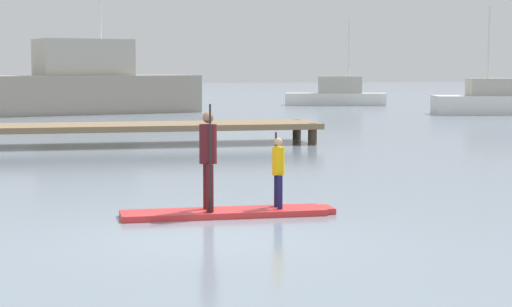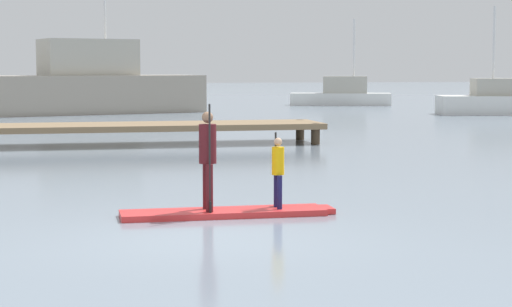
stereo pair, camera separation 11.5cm
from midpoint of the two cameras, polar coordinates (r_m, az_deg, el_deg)
ground_plane at (r=13.14m, az=-3.12°, el=-5.17°), size 240.00×240.00×0.00m
paddleboard_near at (r=14.84m, az=-1.57°, el=-3.73°), size 3.51×0.77×0.10m
paddler_adult at (r=14.66m, az=-2.82°, el=-0.03°), size 0.29×0.51×1.74m
paddler_child_solo at (r=14.93m, az=1.60°, el=-0.94°), size 0.21×0.40×1.24m
fishing_boat_white_large at (r=47.90m, az=-10.59°, el=4.15°), size 12.74×6.95×11.55m
motor_boat_small_navy at (r=56.93m, az=5.47°, el=3.73°), size 6.39×3.16×5.36m
floating_dock at (r=28.25m, az=-9.49°, el=1.63°), size 13.64×2.46×0.66m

